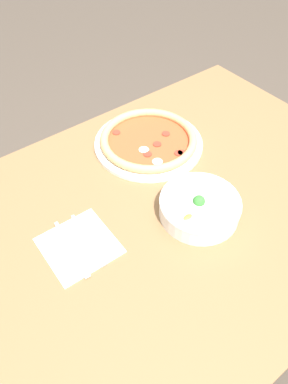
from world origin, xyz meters
TOP-DOWN VIEW (x-y plane):
  - ground_plane at (0.00, 0.00)m, footprint 8.00×8.00m
  - dining_table at (0.00, 0.00)m, footprint 1.22×0.93m
  - pizza at (-0.07, -0.24)m, footprint 0.34×0.34m
  - bowl at (-0.00, 0.07)m, footprint 0.21×0.21m
  - napkin at (0.31, -0.03)m, footprint 0.17×0.17m
  - fork at (0.28, -0.04)m, footprint 0.03×0.18m
  - knife at (0.33, -0.04)m, footprint 0.03×0.19m

SIDE VIEW (x-z plane):
  - ground_plane at x=0.00m, z-range 0.00..0.00m
  - dining_table at x=0.00m, z-range 0.27..1.00m
  - napkin at x=0.31m, z-range 0.73..0.73m
  - knife at x=0.33m, z-range 0.73..0.74m
  - fork at x=0.28m, z-range 0.73..0.74m
  - pizza at x=-0.07m, z-range 0.73..0.77m
  - bowl at x=0.00m, z-range 0.73..0.80m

